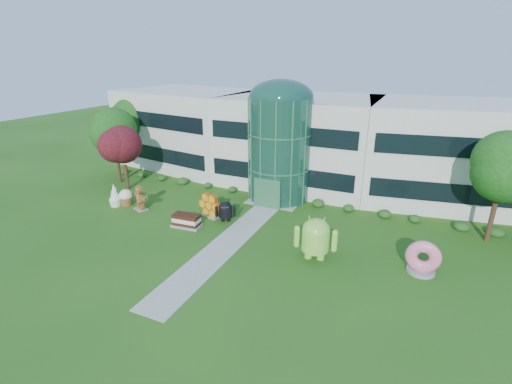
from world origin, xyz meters
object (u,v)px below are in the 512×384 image
at_px(android_green, 316,236).
at_px(donut, 423,256).
at_px(android_black, 225,210).
at_px(gingerbread, 140,197).

distance_m(android_green, donut, 7.02).
xyz_separation_m(android_green, android_black, (-8.72, 2.84, -0.72)).
bearing_deg(donut, android_black, 173.91).
distance_m(android_green, gingerbread, 17.19).
bearing_deg(gingerbread, android_green, 18.38).
relative_size(donut, gingerbread, 0.90).
relative_size(android_green, gingerbread, 1.37).
distance_m(donut, gingerbread, 23.99).
bearing_deg(android_black, gingerbread, 162.41).
distance_m(android_black, donut, 15.69).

